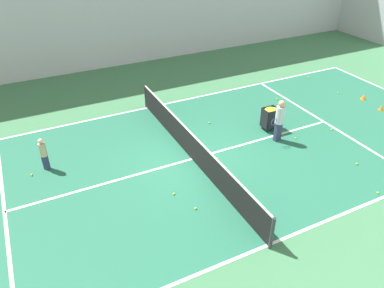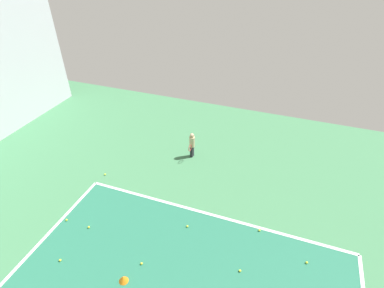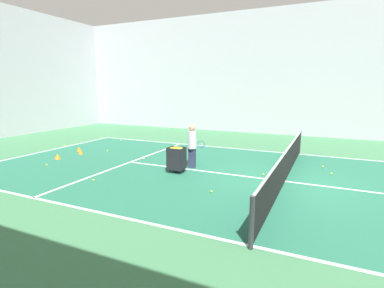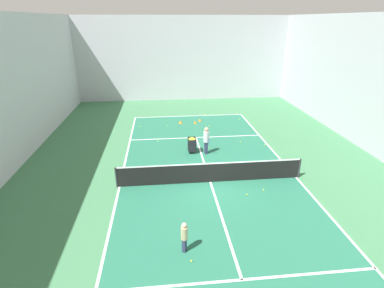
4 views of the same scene
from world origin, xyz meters
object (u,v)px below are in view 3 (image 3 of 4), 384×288
(coach_at_net, at_px, (192,143))
(training_cone_1, at_px, (79,149))
(ball_cart, at_px, (176,155))
(training_cone_0, at_px, (81,152))
(tennis_net, at_px, (286,165))

(coach_at_net, height_order, training_cone_1, coach_at_net)
(training_cone_1, bearing_deg, coach_at_net, -94.01)
(ball_cart, bearing_deg, training_cone_0, 81.34)
(coach_at_net, relative_size, training_cone_1, 7.63)
(coach_at_net, bearing_deg, tennis_net, -12.58)
(tennis_net, distance_m, training_cone_0, 9.35)
(tennis_net, height_order, training_cone_0, tennis_net)
(coach_at_net, xyz_separation_m, training_cone_1, (0.44, 6.33, -0.87))
(tennis_net, distance_m, ball_cart, 3.83)
(training_cone_0, distance_m, training_cone_1, 0.71)
(tennis_net, bearing_deg, training_cone_0, 88.15)
(coach_at_net, height_order, ball_cart, coach_at_net)
(ball_cart, xyz_separation_m, training_cone_1, (1.29, 6.09, -0.56))
(tennis_net, distance_m, coach_at_net, 3.59)
(coach_at_net, bearing_deg, training_cone_1, 168.31)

